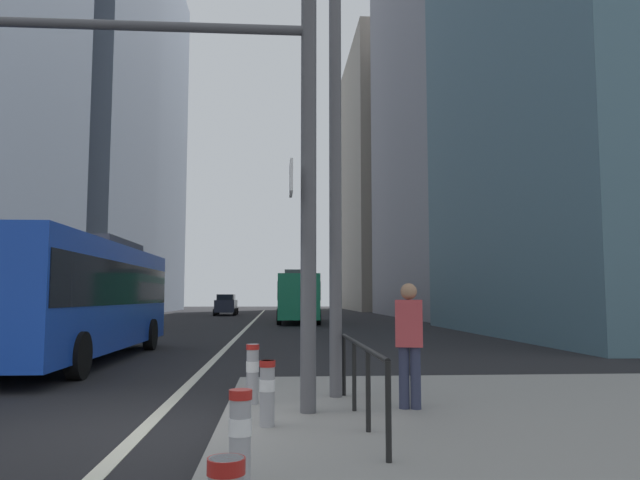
{
  "coord_description": "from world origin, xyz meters",
  "views": [
    {
      "loc": [
        1.73,
        -8.19,
        1.72
      ],
      "look_at": [
        3.96,
        24.06,
        4.75
      ],
      "focal_mm": 34.06,
      "sensor_mm": 36.0,
      "label": 1
    }
  ],
  "objects_px": {
    "city_bus_red_receding": "(298,295)",
    "car_oncoming_far": "(225,305)",
    "traffic_signal_gantry": "(131,121)",
    "bollard_back": "(253,370)",
    "pedestrian_waiting": "(409,338)",
    "street_lamp_post": "(335,81)",
    "bollard_right": "(267,389)",
    "bollard_left": "(240,433)",
    "car_oncoming_mid": "(227,304)",
    "city_bus_blue_oncoming": "(78,293)",
    "car_receding_far": "(296,304)",
    "car_receding_near": "(300,303)"
  },
  "relations": [
    {
      "from": "city_bus_red_receding",
      "to": "traffic_signal_gantry",
      "type": "height_order",
      "value": "traffic_signal_gantry"
    },
    {
      "from": "bollard_right",
      "to": "pedestrian_waiting",
      "type": "xyz_separation_m",
      "value": [
        1.99,
        1.03,
        0.54
      ]
    },
    {
      "from": "pedestrian_waiting",
      "to": "city_bus_red_receding",
      "type": "bearing_deg",
      "value": 90.88
    },
    {
      "from": "traffic_signal_gantry",
      "to": "bollard_back",
      "type": "distance_m",
      "value": 3.99
    },
    {
      "from": "car_oncoming_far",
      "to": "traffic_signal_gantry",
      "type": "relative_size",
      "value": 0.57
    },
    {
      "from": "car_receding_near",
      "to": "bollard_right",
      "type": "distance_m",
      "value": 60.29
    },
    {
      "from": "bollard_back",
      "to": "car_oncoming_mid",
      "type": "bearing_deg",
      "value": 95.22
    },
    {
      "from": "pedestrian_waiting",
      "to": "street_lamp_post",
      "type": "bearing_deg",
      "value": 130.84
    },
    {
      "from": "car_receding_far",
      "to": "traffic_signal_gantry",
      "type": "distance_m",
      "value": 53.01
    },
    {
      "from": "traffic_signal_gantry",
      "to": "bollard_left",
      "type": "xyz_separation_m",
      "value": [
        1.75,
        -3.21,
        -3.57
      ]
    },
    {
      "from": "city_bus_red_receding",
      "to": "bollard_right",
      "type": "distance_m",
      "value": 33.42
    },
    {
      "from": "city_bus_blue_oncoming",
      "to": "traffic_signal_gantry",
      "type": "bearing_deg",
      "value": -68.42
    },
    {
      "from": "city_bus_blue_oncoming",
      "to": "car_oncoming_far",
      "type": "distance_m",
      "value": 40.27
    },
    {
      "from": "car_oncoming_far",
      "to": "city_bus_blue_oncoming",
      "type": "bearing_deg",
      "value": -90.67
    },
    {
      "from": "bollard_right",
      "to": "pedestrian_waiting",
      "type": "relative_size",
      "value": 0.45
    },
    {
      "from": "street_lamp_post",
      "to": "traffic_signal_gantry",
      "type": "bearing_deg",
      "value": -156.61
    },
    {
      "from": "bollard_back",
      "to": "pedestrian_waiting",
      "type": "bearing_deg",
      "value": -14.22
    },
    {
      "from": "city_bus_blue_oncoming",
      "to": "car_oncoming_mid",
      "type": "distance_m",
      "value": 41.91
    },
    {
      "from": "car_receding_near",
      "to": "car_oncoming_far",
      "type": "xyz_separation_m",
      "value": [
        -7.34,
        -10.84,
        -0.0
      ]
    },
    {
      "from": "bollard_left",
      "to": "pedestrian_waiting",
      "type": "relative_size",
      "value": 0.45
    },
    {
      "from": "city_bus_red_receding",
      "to": "car_oncoming_far",
      "type": "distance_m",
      "value": 17.23
    },
    {
      "from": "car_receding_far",
      "to": "bollard_right",
      "type": "distance_m",
      "value": 53.65
    },
    {
      "from": "city_bus_red_receding",
      "to": "car_oncoming_mid",
      "type": "bearing_deg",
      "value": 109.5
    },
    {
      "from": "car_oncoming_mid",
      "to": "bollard_right",
      "type": "relative_size",
      "value": 5.45
    },
    {
      "from": "bollard_back",
      "to": "traffic_signal_gantry",
      "type": "bearing_deg",
      "value": -155.75
    },
    {
      "from": "car_oncoming_mid",
      "to": "car_receding_far",
      "type": "distance_m",
      "value": 7.19
    },
    {
      "from": "bollard_right",
      "to": "traffic_signal_gantry",
      "type": "bearing_deg",
      "value": 156.7
    },
    {
      "from": "bollard_left",
      "to": "street_lamp_post",
      "type": "bearing_deg",
      "value": 74.73
    },
    {
      "from": "city_bus_blue_oncoming",
      "to": "bollard_right",
      "type": "xyz_separation_m",
      "value": [
        5.23,
        -9.15,
        -1.24
      ]
    },
    {
      "from": "bollard_right",
      "to": "bollard_left",
      "type": "bearing_deg",
      "value": -94.42
    },
    {
      "from": "traffic_signal_gantry",
      "to": "bollard_back",
      "type": "relative_size",
      "value": 8.36
    },
    {
      "from": "city_bus_red_receding",
      "to": "pedestrian_waiting",
      "type": "xyz_separation_m",
      "value": [
        0.5,
        -32.34,
        -0.7
      ]
    },
    {
      "from": "pedestrian_waiting",
      "to": "car_oncoming_mid",
      "type": "bearing_deg",
      "value": 97.69
    },
    {
      "from": "bollard_left",
      "to": "car_receding_near",
      "type": "bearing_deg",
      "value": 87.47
    },
    {
      "from": "bollard_right",
      "to": "car_receding_far",
      "type": "bearing_deg",
      "value": 87.91
    },
    {
      "from": "city_bus_blue_oncoming",
      "to": "car_receding_far",
      "type": "height_order",
      "value": "city_bus_blue_oncoming"
    },
    {
      "from": "bollard_left",
      "to": "bollard_back",
      "type": "bearing_deg",
      "value": 90.91
    },
    {
      "from": "car_oncoming_far",
      "to": "car_receding_far",
      "type": "bearing_deg",
      "value": 32.1
    },
    {
      "from": "car_receding_far",
      "to": "bollard_left",
      "type": "bearing_deg",
      "value": -92.19
    },
    {
      "from": "city_bus_blue_oncoming",
      "to": "traffic_signal_gantry",
      "type": "xyz_separation_m",
      "value": [
        3.29,
        -8.31,
        2.33
      ]
    },
    {
      "from": "bollard_left",
      "to": "pedestrian_waiting",
      "type": "height_order",
      "value": "pedestrian_waiting"
    },
    {
      "from": "car_oncoming_mid",
      "to": "car_receding_far",
      "type": "xyz_separation_m",
      "value": [
        6.72,
        2.57,
        0.0
      ]
    },
    {
      "from": "city_bus_red_receding",
      "to": "car_oncoming_far",
      "type": "xyz_separation_m",
      "value": [
        -6.25,
        16.03,
        -0.85
      ]
    },
    {
      "from": "car_oncoming_far",
      "to": "pedestrian_waiting",
      "type": "relative_size",
      "value": 2.35
    },
    {
      "from": "city_bus_red_receding",
      "to": "street_lamp_post",
      "type": "relative_size",
      "value": 1.38
    },
    {
      "from": "traffic_signal_gantry",
      "to": "bollard_left",
      "type": "relative_size",
      "value": 9.12
    },
    {
      "from": "bollard_left",
      "to": "car_oncoming_far",
      "type": "bearing_deg",
      "value": 95.05
    },
    {
      "from": "city_bus_red_receding",
      "to": "car_receding_far",
      "type": "xyz_separation_m",
      "value": [
        0.46,
        20.24,
        -0.85
      ]
    },
    {
      "from": "car_oncoming_far",
      "to": "street_lamp_post",
      "type": "height_order",
      "value": "street_lamp_post"
    },
    {
      "from": "street_lamp_post",
      "to": "bollard_back",
      "type": "xyz_separation_m",
      "value": [
        -1.29,
        -0.53,
        -4.65
      ]
    }
  ]
}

